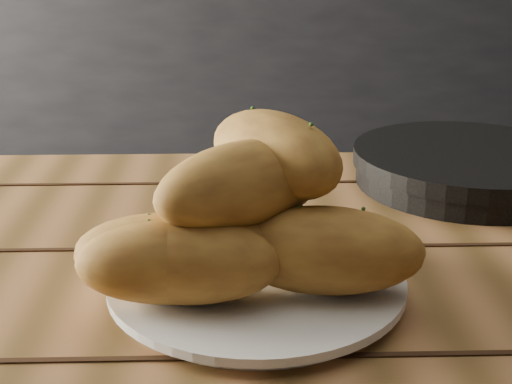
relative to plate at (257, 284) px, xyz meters
name	(u,v)px	position (x,y,z in m)	size (l,w,h in m)	color
counter	(194,85)	(-0.19, 2.38, -0.31)	(2.80, 0.60, 0.90)	black
plate	(257,284)	(0.00, 0.00, 0.00)	(0.26, 0.26, 0.02)	white
bread_rolls	(242,219)	(-0.01, 0.00, 0.06)	(0.30, 0.24, 0.14)	#C18D35
skillet	(469,166)	(0.28, 0.29, 0.01)	(0.42, 0.29, 0.05)	black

